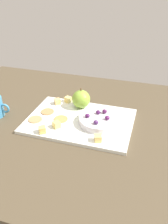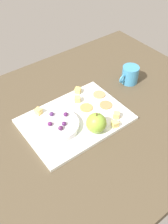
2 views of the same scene
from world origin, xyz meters
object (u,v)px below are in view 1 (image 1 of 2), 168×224
platter (79,121)px  grape_2 (87,116)px  serving_dish (100,120)px  cheese_cube_4 (57,125)px  cheese_cube_1 (68,99)px  cracker_2 (35,119)px  grape_1 (96,122)px  cheese_cube_0 (57,101)px  apple_whole (81,99)px  grape_0 (105,111)px  cheese_cube_3 (42,130)px  cracker_1 (61,119)px  cheese_cube_2 (98,138)px  cracker_0 (47,112)px  grape_3 (98,112)px  grape_4 (107,118)px

platter → grape_2: bearing=-18.3°
serving_dish → cheese_cube_4: bearing=-151.2°
cheese_cube_1 → cracker_2: bearing=-111.6°
platter → grape_1: bearing=-30.2°
cracker_2 → cheese_cube_0: bearing=77.2°
serving_dish → apple_whole: size_ratio=2.07×
grape_0 → cracker_2: bearing=-161.0°
cheese_cube_3 → cheese_cube_4: bearing=51.9°
cheese_cube_3 → cheese_cube_4: size_ratio=1.00×
apple_whole → cracker_1: (-4.38, -11.47, -3.53)cm
platter → cheese_cube_2: cheese_cube_2 is taller
grape_0 → cracker_0: bearing=-175.3°
cheese_cube_1 → grape_0: 20.14cm
serving_dish → cheese_cube_1: same height
platter → cheese_cube_1: 15.29cm
grape_0 → grape_3: bearing=-153.6°
cheese_cube_3 → grape_4: (20.52, 11.21, 2.03)cm
grape_0 → grape_3: (-2.19, -1.08, -0.08)cm
cheese_cube_0 → cracker_2: size_ratio=0.45×
serving_dish → cheese_cube_4: 16.15cm
cheese_cube_3 → grape_0: (18.59, 15.24, 2.07)cm
platter → cheese_cube_4: 9.66cm
platter → cracker_2: bearing=-162.3°
apple_whole → grape_1: bearing=-54.5°
apple_whole → cheese_cube_3: bearing=-109.0°
cheese_cube_2 → cracker_2: size_ratio=0.45×
apple_whole → cheese_cube_1: (-6.80, 2.67, -2.56)cm
platter → cheese_cube_1: (-9.04, 12.21, 1.79)cm
cracker_0 → cracker_2: bearing=-107.0°
apple_whole → grape_2: size_ratio=4.19×
grape_3 → grape_4: (4.12, -2.95, 0.04)cm
cheese_cube_0 → serving_dish: bearing=-22.7°
serving_dish → cracker_0: serving_dish is taller
cracker_2 → grape_0: grape_0 is taller
apple_whole → cheese_cube_1: apple_whole is taller
serving_dish → cheese_cube_4: size_ratio=6.63×
cracker_2 → grape_1: 23.82cm
cracker_2 → grape_2: size_ratio=2.92×
cracker_1 → cracker_2: 9.76cm
cheese_cube_0 → grape_4: 25.57cm
cheese_cube_3 → cracker_0: (-4.25, 13.35, -0.97)cm
cracker_1 → grape_3: 14.43cm
grape_1 → grape_4: size_ratio=1.00×
apple_whole → cracker_2: size_ratio=1.44×
serving_dish → cracker_1: (-14.69, -2.43, -1.01)cm
cheese_cube_0 → cracker_1: cheese_cube_0 is taller
cheese_cube_4 → cheese_cube_0: bearing=111.7°
cheese_cube_3 → grape_0: size_ratio=1.31×
cracker_1 → cracker_2: same height
cracker_1 → cheese_cube_0: bearing=118.5°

